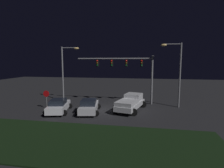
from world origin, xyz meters
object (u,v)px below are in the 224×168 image
Objects in this scene: pickup_truck at (131,102)px; stop_sign at (46,96)px; car_sedan at (89,106)px; traffic_signal_gantry at (127,67)px; street_lamp_right at (176,67)px; street_lamp_left at (66,67)px; car_sedan_far at (59,106)px.

stop_sign is (-10.13, -1.14, 0.56)m from pickup_truck.
traffic_signal_gantry reaches higher than car_sedan.
street_lamp_right is (5.32, 2.32, 4.01)m from pickup_truck.
traffic_signal_gantry is 1.30× the size of street_lamp_right.
street_lamp_left is at bearing 85.93° from pickup_truck.
street_lamp_right is (14.76, -0.88, 0.09)m from street_lamp_left.
car_sedan is 11.55m from street_lamp_right.
pickup_truck is 2.57× the size of stop_sign.
street_lamp_left reaches higher than pickup_truck.
street_lamp_right reaches higher than pickup_truck.
car_sedan_far is 0.60× the size of street_lamp_left.
pickup_truck is 10.71m from street_lamp_left.
traffic_signal_gantry is (7.13, 5.72, 4.29)m from car_sedan_far.
pickup_truck is 0.74× the size of street_lamp_left.
street_lamp_left is 3.48× the size of stop_sign.
car_sedan is at bearing -46.06° from street_lamp_left.
stop_sign is at bearing -99.01° from street_lamp_left.
car_sedan_far is at bearing -141.25° from traffic_signal_gantry.
pickup_truck is at bearing -76.02° from traffic_signal_gantry.
pickup_truck is at bearing -18.72° from street_lamp_left.
stop_sign is (-0.69, -4.34, -3.36)m from street_lamp_left.
pickup_truck is 0.56× the size of traffic_signal_gantry.
car_sedan_far is at bearing 120.95° from pickup_truck.
street_lamp_left is at bearing 80.99° from stop_sign.
street_lamp_right reaches higher than stop_sign.
car_sedan_far is 0.59× the size of street_lamp_right.
car_sedan is 0.60× the size of street_lamp_left.
car_sedan is 0.99× the size of car_sedan_far.
pickup_truck is 10.21m from stop_sign.
traffic_signal_gantry is at bearing 170.13° from street_lamp_right.
street_lamp_right reaches higher than street_lamp_left.
street_lamp_right is (6.16, -1.07, -0.02)m from traffic_signal_gantry.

